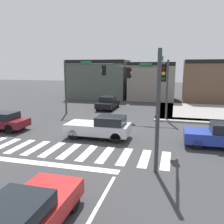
% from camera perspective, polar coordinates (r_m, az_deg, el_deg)
% --- Properties ---
extents(ground_plane, '(120.00, 120.00, 0.00)m').
position_cam_1_polar(ground_plane, '(18.07, -4.14, -4.55)').
color(ground_plane, '#353538').
extents(crosswalk_near, '(11.29, 2.60, 0.01)m').
position_cam_1_polar(crosswalk_near, '(14.09, -10.14, -9.16)').
color(crosswalk_near, silver).
rests_on(crosswalk_near, ground_plane).
extents(bike_detector_marking, '(1.06, 1.06, 0.01)m').
position_cam_1_polar(bike_detector_marking, '(10.17, -10.95, -17.39)').
color(bike_detector_marking, yellow).
rests_on(bike_detector_marking, ground_plane).
extents(curb_corner_northeast, '(10.00, 10.60, 0.15)m').
position_cam_1_polar(curb_corner_northeast, '(26.46, 20.62, -0.13)').
color(curb_corner_northeast, gray).
rests_on(curb_corner_northeast, ground_plane).
extents(storefront_row, '(23.74, 6.28, 5.75)m').
position_cam_1_polar(storefront_row, '(35.55, 8.84, 7.54)').
color(storefront_row, '#4C564C').
rests_on(storefront_row, ground_plane).
extents(traffic_signal_northwest, '(5.15, 0.32, 5.35)m').
position_cam_1_polar(traffic_signal_northwest, '(23.93, -7.02, 8.27)').
color(traffic_signal_northwest, '#383A3D').
rests_on(traffic_signal_northwest, ground_plane).
extents(traffic_signal_southeast, '(0.32, 4.89, 5.54)m').
position_cam_1_polar(traffic_signal_southeast, '(12.25, 11.64, 5.81)').
color(traffic_signal_southeast, '#383A3D').
rests_on(traffic_signal_southeast, ground_plane).
extents(traffic_signal_northeast, '(4.41, 0.32, 5.37)m').
position_cam_1_polar(traffic_signal_northeast, '(21.79, 8.92, 7.60)').
color(traffic_signal_northeast, '#383A3D').
rests_on(traffic_signal_northeast, ground_plane).
extents(car_red, '(1.79, 4.43, 1.34)m').
position_cam_1_polar(car_red, '(7.60, -20.54, -22.55)').
color(car_red, red).
rests_on(car_red, ground_plane).
extents(car_maroon, '(4.50, 1.77, 1.39)m').
position_cam_1_polar(car_maroon, '(20.11, -25.25, -1.90)').
color(car_maroon, maroon).
rests_on(car_maroon, ground_plane).
extents(car_black, '(1.83, 4.28, 1.44)m').
position_cam_1_polar(car_black, '(27.27, -0.98, 2.25)').
color(car_black, black).
rests_on(car_black, ground_plane).
extents(car_silver, '(4.28, 1.89, 1.53)m').
position_cam_1_polar(car_silver, '(16.13, -2.73, -3.61)').
color(car_silver, '#B7BABF').
rests_on(car_silver, ground_plane).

